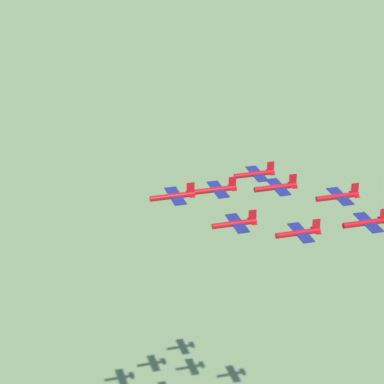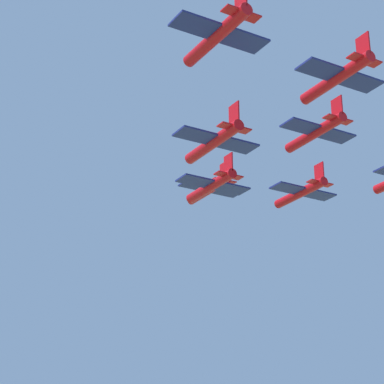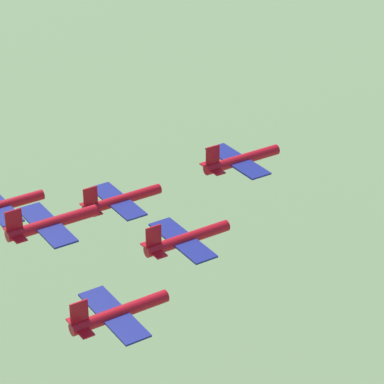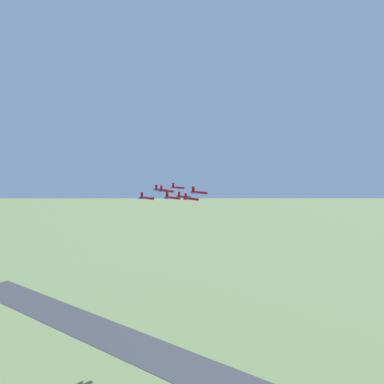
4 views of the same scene
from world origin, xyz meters
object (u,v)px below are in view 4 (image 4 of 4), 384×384
object	(u,v)px
jet_4	(166,191)
jet_3	(184,197)
jet_6	(178,188)
jet_7	(161,190)
jet_1	(191,199)
jet_5	(146,198)
jet_2	(172,198)
jet_0	(199,192)

from	to	relation	value
jet_4	jet_3	bearing A→B (deg)	-180.00
jet_6	jet_7	distance (m)	14.37
jet_1	jet_5	world-z (taller)	jet_5
jet_2	jet_4	size ratio (longest dim) A/B	1.00
jet_0	jet_4	world-z (taller)	jet_0
jet_6	jet_7	bearing A→B (deg)	0.00
jet_7	jet_1	bearing A→B (deg)	90.00
jet_4	jet_0	bearing A→B (deg)	90.00
jet_4	jet_6	distance (m)	24.77
jet_3	jet_4	xyz separation A→B (m)	(7.78, 12.08, 4.61)
jet_1	jet_7	xyz separation A→B (m)	(20.53, -13.23, 3.47)
jet_0	jet_3	world-z (taller)	jet_0
jet_3	jet_6	world-z (taller)	jet_6
jet_3	jet_5	distance (m)	28.80
jet_2	jet_6	size ratio (longest dim) A/B	1.00
jet_2	jet_7	distance (m)	28.38
jet_0	jet_5	bearing A→B (deg)	-59.53
jet_0	jet_4	bearing A→B (deg)	-90.00
jet_4	jet_6	bearing A→B (deg)	-150.46
jet_1	jet_4	size ratio (longest dim) A/B	1.00
jet_2	jet_7	world-z (taller)	jet_7
jet_0	jet_6	xyz separation A→B (m)	(19.13, -37.96, -1.19)
jet_0	jet_5	distance (m)	28.57
jet_7	jet_2	bearing A→B (deg)	59.53
jet_2	jet_5	world-z (taller)	jet_2
jet_3	jet_4	distance (m)	15.09
jet_5	jet_7	xyz separation A→B (m)	(-1.40, -24.73, 2.07)
jet_3	jet_1	bearing A→B (deg)	59.53
jet_4	jet_7	distance (m)	14.18
jet_1	jet_3	size ratio (longest dim) A/B	1.00
jet_5	jet_0	bearing A→B (deg)	120.47
jet_0	jet_7	world-z (taller)	jet_0
jet_6	jet_7	size ratio (longest dim) A/B	1.00
jet_2	jet_5	xyz separation A→B (m)	(14.16, -0.57, -0.48)
jet_3	jet_6	size ratio (longest dim) A/B	1.00
jet_1	jet_6	world-z (taller)	jet_6
jet_5	jet_6	bearing A→B (deg)	-161.22
jet_4	jet_5	bearing A→B (deg)	-0.00
jet_4	jet_5	world-z (taller)	jet_4
jet_4	jet_6	size ratio (longest dim) A/B	1.00
jet_0	jet_6	size ratio (longest dim) A/B	1.00
jet_5	jet_4	bearing A→B (deg)	180.00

